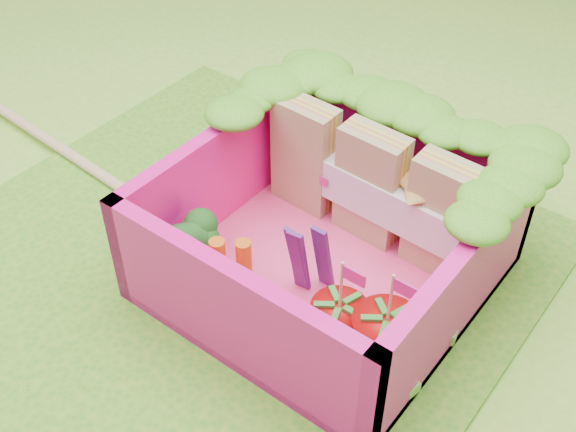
# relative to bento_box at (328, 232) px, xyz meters

# --- Properties ---
(ground) EXTENTS (14.00, 14.00, 0.00)m
(ground) POSITION_rel_bento_box_xyz_m (-0.43, -0.24, -0.31)
(ground) COLOR #83BE35
(ground) RESTS_ON ground
(placemat) EXTENTS (2.60, 2.60, 0.03)m
(placemat) POSITION_rel_bento_box_xyz_m (-0.43, -0.24, -0.29)
(placemat) COLOR #479A22
(placemat) RESTS_ON ground
(bento_floor) EXTENTS (1.30, 1.30, 0.05)m
(bento_floor) POSITION_rel_bento_box_xyz_m (0.00, 0.00, -0.25)
(bento_floor) COLOR #FA3F81
(bento_floor) RESTS_ON placemat
(bento_box) EXTENTS (1.30, 1.30, 0.55)m
(bento_box) POSITION_rel_bento_box_xyz_m (0.00, 0.00, 0.00)
(bento_box) COLOR #FF1591
(bento_box) RESTS_ON placemat
(lettuce_ruffle) EXTENTS (1.43, 0.83, 0.11)m
(lettuce_ruffle) POSITION_rel_bento_box_xyz_m (-0.00, 0.48, 0.33)
(lettuce_ruffle) COLOR #398E19
(lettuce_ruffle) RESTS_ON bento_box
(sandwich_stack) EXTENTS (1.06, 0.21, 0.55)m
(sandwich_stack) POSITION_rel_bento_box_xyz_m (0.01, 0.33, 0.05)
(sandwich_stack) COLOR #A28855
(sandwich_stack) RESTS_ON bento_floor
(broccoli) EXTENTS (0.31, 0.31, 0.25)m
(broccoli) POSITION_rel_bento_box_xyz_m (-0.46, -0.35, -0.05)
(broccoli) COLOR #679046
(broccoli) RESTS_ON bento_floor
(carrot_sticks) EXTENTS (0.14, 0.15, 0.27)m
(carrot_sticks) POSITION_rel_bento_box_xyz_m (-0.27, -0.33, -0.09)
(carrot_sticks) COLOR orange
(carrot_sticks) RESTS_ON bento_floor
(purple_wedges) EXTENTS (0.15, 0.10, 0.38)m
(purple_wedges) POSITION_rel_bento_box_xyz_m (0.01, -0.16, -0.04)
(purple_wedges) COLOR #491A5D
(purple_wedges) RESTS_ON bento_floor
(strawberry_left) EXTENTS (0.23, 0.23, 0.47)m
(strawberry_left) POSITION_rel_bento_box_xyz_m (0.28, -0.32, -0.10)
(strawberry_left) COLOR red
(strawberry_left) RESTS_ON bento_floor
(strawberry_right) EXTENTS (0.27, 0.27, 0.51)m
(strawberry_right) POSITION_rel_bento_box_xyz_m (0.48, -0.30, -0.08)
(strawberry_right) COLOR red
(strawberry_right) RESTS_ON bento_floor
(snap_peas) EXTENTS (0.60, 0.58, 0.05)m
(snap_peas) POSITION_rel_bento_box_xyz_m (0.38, -0.25, -0.20)
(snap_peas) COLOR #6EBC3B
(snap_peas) RESTS_ON bento_floor
(chopsticks) EXTENTS (2.01, 0.19, 0.04)m
(chopsticks) POSITION_rel_bento_box_xyz_m (-1.47, -0.13, -0.25)
(chopsticks) COLOR #DDB779
(chopsticks) RESTS_ON placemat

